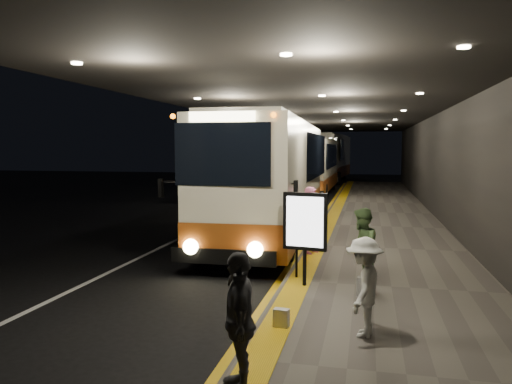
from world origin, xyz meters
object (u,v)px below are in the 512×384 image
(coach_main, at_px, (273,183))
(info_sign, at_px, (305,223))
(passenger_waiting_grey, at_px, (239,321))
(coach_second, at_px, (314,168))
(passenger_boarding, at_px, (312,220))
(stanchion_post, at_px, (297,254))
(bag_polka, at_px, (366,287))
(coach_third, at_px, (328,160))
(passenger_waiting_white, at_px, (364,287))
(passenger_waiting_green, at_px, (362,248))
(bag_plain, at_px, (281,318))

(coach_main, height_order, info_sign, coach_main)
(passenger_waiting_grey, xyz_separation_m, info_sign, (0.20, 4.57, 0.48))
(coach_second, bearing_deg, passenger_boarding, -83.63)
(stanchion_post, bearing_deg, bag_polka, -37.27)
(passenger_boarding, xyz_separation_m, info_sign, (0.20, -3.22, 0.41))
(coach_third, distance_m, stanchion_post, 34.44)
(coach_second, bearing_deg, bag_polka, -81.09)
(passenger_boarding, distance_m, passenger_waiting_white, 5.92)
(bag_polka, relative_size, info_sign, 0.19)
(passenger_waiting_white, distance_m, bag_polka, 2.08)
(passenger_waiting_green, height_order, bag_polka, passenger_waiting_green)
(coach_third, relative_size, info_sign, 6.80)
(bag_polka, relative_size, bag_plain, 1.25)
(coach_second, relative_size, bag_plain, 37.41)
(coach_main, relative_size, passenger_waiting_grey, 7.44)
(coach_third, distance_m, bag_plain, 37.53)
(coach_main, distance_m, passenger_boarding, 3.81)
(bag_polka, height_order, info_sign, info_sign)
(info_sign, bearing_deg, bag_polka, -13.02)
(coach_main, relative_size, coach_second, 1.09)
(coach_third, relative_size, bag_polka, 35.09)
(passenger_boarding, bearing_deg, passenger_waiting_grey, -157.13)
(passenger_waiting_white, relative_size, bag_plain, 5.02)
(coach_main, distance_m, bag_polka, 7.87)
(coach_third, distance_m, bag_polka, 35.69)
(passenger_waiting_green, bearing_deg, coach_second, -166.68)
(coach_third, xyz_separation_m, passenger_boarding, (2.05, -31.74, -0.91))
(passenger_waiting_green, bearing_deg, passenger_boarding, -152.14)
(passenger_waiting_green, xyz_separation_m, bag_plain, (-1.20, -2.53, -0.67))
(coach_main, bearing_deg, passenger_waiting_grey, -83.22)
(coach_main, height_order, passenger_boarding, coach_main)
(coach_second, relative_size, bag_polka, 29.90)
(coach_third, bearing_deg, bag_plain, -83.24)
(coach_third, xyz_separation_m, stanchion_post, (2.00, -34.35, -1.29))
(coach_second, distance_m, coach_third, 12.26)
(passenger_waiting_white, relative_size, passenger_waiting_grey, 0.91)
(coach_second, distance_m, bag_plain, 25.30)
(passenger_waiting_grey, xyz_separation_m, stanchion_post, (-0.05, 5.18, -0.30))
(passenger_waiting_white, bearing_deg, coach_second, -162.30)
(passenger_waiting_white, height_order, bag_polka, passenger_waiting_white)
(bag_polka, bearing_deg, info_sign, 157.28)
(coach_second, distance_m, stanchion_post, 22.20)
(passenger_waiting_grey, bearing_deg, passenger_waiting_green, 148.73)
(coach_second, xyz_separation_m, bag_polka, (3.45, -23.22, -1.35))
(passenger_waiting_green, bearing_deg, info_sign, -81.91)
(coach_second, distance_m, info_sign, 22.81)
(bag_plain, bearing_deg, passenger_waiting_white, -2.47)
(coach_second, height_order, bag_polka, coach_second)
(passenger_boarding, relative_size, passenger_waiting_grey, 1.09)
(passenger_waiting_green, height_order, stanchion_post, passenger_waiting_green)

